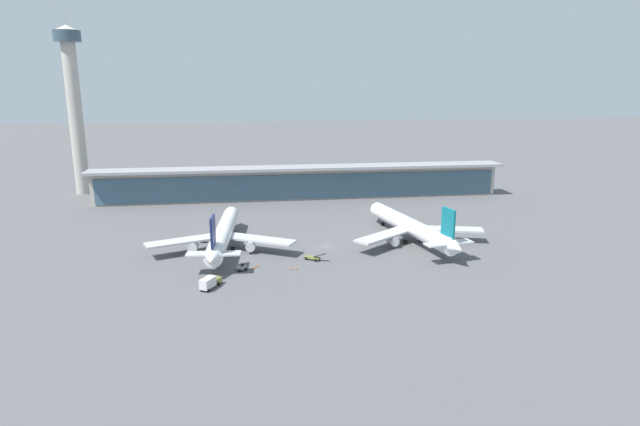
% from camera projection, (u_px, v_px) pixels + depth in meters
% --- Properties ---
extents(ground_plane, '(1200.00, 1200.00, 0.00)m').
position_uv_depth(ground_plane, '(326.00, 246.00, 172.41)').
color(ground_plane, '#515154').
extents(airliner_left_stand, '(46.70, 60.92, 16.21)m').
position_uv_depth(airliner_left_stand, '(223.00, 234.00, 167.51)').
color(airliner_left_stand, white).
rests_on(airliner_left_stand, ground).
extents(airliner_centre_stand, '(45.99, 60.56, 16.21)m').
position_uv_depth(airliner_centre_stand, '(411.00, 227.00, 176.01)').
color(airliner_centre_stand, white).
rests_on(airliner_centre_stand, ground).
extents(service_truck_near_nose_olive, '(6.25, 5.16, 2.70)m').
position_uv_depth(service_truck_near_nose_olive, '(313.00, 257.00, 158.36)').
color(service_truck_near_nose_olive, olive).
rests_on(service_truck_near_nose_olive, ground).
extents(service_truck_under_wing_blue, '(1.84, 2.94, 2.05)m').
position_uv_depth(service_truck_under_wing_blue, '(204.00, 239.00, 176.53)').
color(service_truck_under_wing_blue, '#234C9E').
rests_on(service_truck_under_wing_blue, ground).
extents(service_truck_mid_apron_olive, '(5.63, 7.48, 3.10)m').
position_uv_depth(service_truck_mid_apron_olive, '(210.00, 282.00, 136.06)').
color(service_truck_mid_apron_olive, olive).
rests_on(service_truck_mid_apron_olive, ground).
extents(service_truck_by_tail_grey, '(3.30, 2.70, 2.05)m').
position_uv_depth(service_truck_by_tail_grey, '(242.00, 268.00, 149.34)').
color(service_truck_by_tail_grey, gray).
rests_on(service_truck_by_tail_grey, ground).
extents(terminal_building, '(186.96, 12.80, 15.20)m').
position_uv_depth(terminal_building, '(302.00, 182.00, 241.84)').
color(terminal_building, '#B2ADA3').
rests_on(terminal_building, ground).
extents(control_tower, '(12.00, 12.00, 82.35)m').
position_uv_depth(control_tower, '(74.00, 99.00, 245.29)').
color(control_tower, '#B2ADA3').
rests_on(control_tower, ground).
extents(safety_cone_alpha, '(0.62, 0.62, 0.70)m').
position_uv_depth(safety_cone_alpha, '(258.00, 265.00, 152.97)').
color(safety_cone_alpha, orange).
rests_on(safety_cone_alpha, ground).
extents(safety_cone_bravo, '(0.62, 0.62, 0.70)m').
position_uv_depth(safety_cone_bravo, '(292.00, 268.00, 150.43)').
color(safety_cone_bravo, orange).
rests_on(safety_cone_bravo, ground).
extents(safety_cone_charlie, '(0.62, 0.62, 0.70)m').
position_uv_depth(safety_cone_charlie, '(255.00, 267.00, 151.51)').
color(safety_cone_charlie, orange).
rests_on(safety_cone_charlie, ground).
extents(safety_cone_delta, '(0.62, 0.62, 0.70)m').
position_uv_depth(safety_cone_delta, '(296.00, 269.00, 150.25)').
color(safety_cone_delta, orange).
rests_on(safety_cone_delta, ground).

